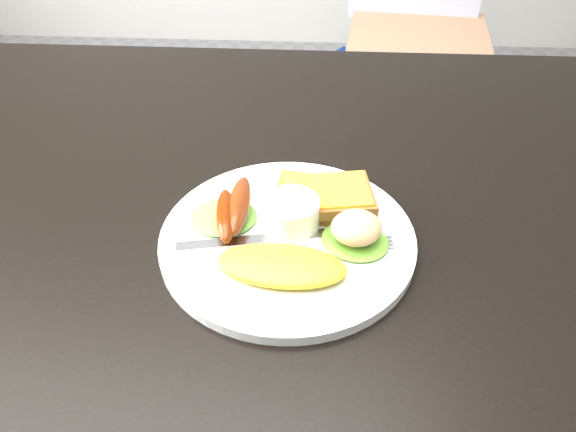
% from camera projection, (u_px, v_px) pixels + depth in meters
% --- Properties ---
extents(dining_table, '(1.20, 0.80, 0.04)m').
position_uv_depth(dining_table, '(257.00, 185.00, 0.76)').
color(dining_table, black).
rests_on(dining_table, ground).
extents(dining_chair, '(0.49, 0.49, 0.05)m').
position_uv_depth(dining_chair, '(418.00, 42.00, 1.82)').
color(dining_chair, tan).
rests_on(dining_chair, ground).
extents(plate, '(0.29, 0.29, 0.01)m').
position_uv_depth(plate, '(288.00, 239.00, 0.64)').
color(plate, white).
rests_on(plate, dining_table).
extents(lettuce_left, '(0.09, 0.08, 0.01)m').
position_uv_depth(lettuce_left, '(223.00, 217.00, 0.65)').
color(lettuce_left, '#548E28').
rests_on(lettuce_left, plate).
extents(lettuce_right, '(0.10, 0.09, 0.01)m').
position_uv_depth(lettuce_right, '(355.00, 241.00, 0.62)').
color(lettuce_right, '#569829').
rests_on(lettuce_right, plate).
extents(omelette, '(0.14, 0.08, 0.02)m').
position_uv_depth(omelette, '(281.00, 266.00, 0.59)').
color(omelette, yellow).
rests_on(omelette, plate).
extents(sausage_a, '(0.04, 0.09, 0.02)m').
position_uv_depth(sausage_a, '(226.00, 215.00, 0.63)').
color(sausage_a, '#642B08').
rests_on(sausage_a, lettuce_left).
extents(sausage_b, '(0.03, 0.11, 0.03)m').
position_uv_depth(sausage_b, '(239.00, 205.00, 0.65)').
color(sausage_b, '#612A14').
rests_on(sausage_b, lettuce_left).
extents(ramekin, '(0.07, 0.07, 0.04)m').
position_uv_depth(ramekin, '(291.00, 214.00, 0.64)').
color(ramekin, white).
rests_on(ramekin, plate).
extents(toast_a, '(0.10, 0.10, 0.01)m').
position_uv_depth(toast_a, '(309.00, 198.00, 0.68)').
color(toast_a, olive).
rests_on(toast_a, plate).
extents(toast_b, '(0.09, 0.09, 0.01)m').
position_uv_depth(toast_b, '(340.00, 195.00, 0.66)').
color(toast_b, brown).
rests_on(toast_b, toast_a).
extents(potato_salad, '(0.07, 0.07, 0.03)m').
position_uv_depth(potato_salad, '(356.00, 228.00, 0.61)').
color(potato_salad, beige).
rests_on(potato_salad, lettuce_right).
extents(fork, '(0.18, 0.05, 0.00)m').
position_uv_depth(fork, '(257.00, 240.00, 0.63)').
color(fork, '#ADAFB7').
rests_on(fork, plate).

